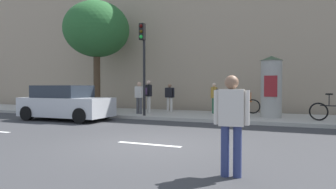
% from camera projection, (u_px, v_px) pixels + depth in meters
% --- Properties ---
extents(ground_plane, '(80.00, 80.00, 0.00)m').
position_uv_depth(ground_plane, '(149.00, 144.00, 7.60)').
color(ground_plane, '#38383A').
extents(sidewalk_curb, '(36.00, 4.00, 0.15)m').
position_uv_depth(sidewalk_curb, '(213.00, 116.00, 14.06)').
color(sidewalk_curb, '#B2ADA3').
rests_on(sidewalk_curb, ground_plane).
extents(lane_markings, '(25.80, 0.16, 0.01)m').
position_uv_depth(lane_markings, '(149.00, 144.00, 7.60)').
color(lane_markings, silver).
rests_on(lane_markings, ground_plane).
extents(building_backdrop, '(36.00, 5.00, 10.76)m').
position_uv_depth(building_backdrop, '(232.00, 26.00, 18.53)').
color(building_backdrop, tan).
rests_on(building_backdrop, ground_plane).
extents(traffic_light, '(0.24, 0.45, 4.24)m').
position_uv_depth(traffic_light, '(143.00, 54.00, 13.46)').
color(traffic_light, black).
rests_on(traffic_light, sidewalk_curb).
extents(poster_column, '(0.98, 0.98, 2.69)m').
position_uv_depth(poster_column, '(271.00, 86.00, 12.81)').
color(poster_column, '#9E9B93').
rests_on(poster_column, sidewalk_curb).
extents(street_tree, '(3.75, 3.75, 6.24)m').
position_uv_depth(street_tree, '(97.00, 30.00, 16.77)').
color(street_tree, '#4C3826').
rests_on(street_tree, sidewalk_curb).
extents(pedestrian_tallest, '(0.58, 0.41, 1.70)m').
position_uv_depth(pedestrian_tallest, '(231.00, 116.00, 4.88)').
color(pedestrian_tallest, navy).
rests_on(pedestrian_tallest, ground_plane).
extents(pedestrian_near_pole, '(0.39, 0.65, 1.54)m').
position_uv_depth(pedestrian_near_pole, '(214.00, 95.00, 14.76)').
color(pedestrian_near_pole, '#1E5938').
rests_on(pedestrian_near_pole, sidewalk_curb).
extents(pedestrian_in_light_jacket, '(0.58, 0.28, 1.50)m').
position_uv_depth(pedestrian_in_light_jacket, '(170.00, 96.00, 15.82)').
color(pedestrian_in_light_jacket, silver).
rests_on(pedestrian_in_light_jacket, sidewalk_curb).
extents(pedestrian_in_dark_shirt, '(0.54, 0.54, 1.68)m').
position_uv_depth(pedestrian_in_dark_shirt, '(148.00, 93.00, 15.34)').
color(pedestrian_in_dark_shirt, silver).
rests_on(pedestrian_in_dark_shirt, sidewalk_curb).
extents(pedestrian_with_bag, '(0.55, 0.31, 1.58)m').
position_uv_depth(pedestrian_with_bag, '(139.00, 95.00, 14.46)').
color(pedestrian_with_bag, '#4C4C51').
rests_on(pedestrian_with_bag, sidewalk_curb).
extents(bicycle_leaning, '(1.77, 0.12, 1.09)m').
position_uv_depth(bicycle_leaning, '(242.00, 106.00, 14.84)').
color(bicycle_leaning, black).
rests_on(bicycle_leaning, sidewalk_curb).
extents(bicycle_upright, '(1.71, 0.58, 1.09)m').
position_uv_depth(bicycle_upright, '(333.00, 112.00, 11.26)').
color(bicycle_upright, black).
rests_on(bicycle_upright, sidewalk_curb).
extents(parked_car_blue, '(4.13, 1.95, 1.56)m').
position_uv_depth(parked_car_blue, '(66.00, 103.00, 13.14)').
color(parked_car_blue, silver).
rests_on(parked_car_blue, ground_plane).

